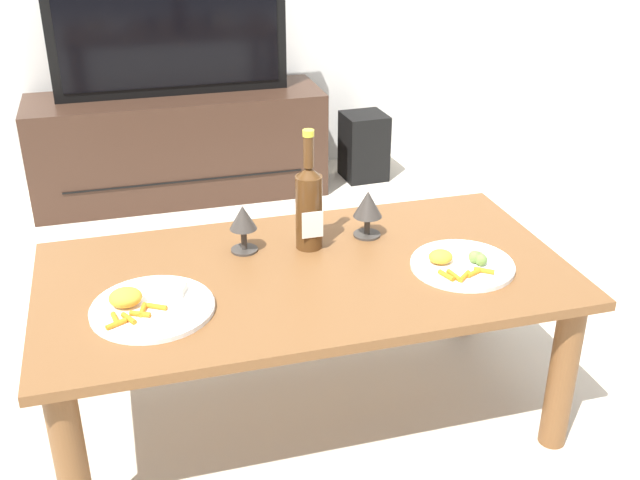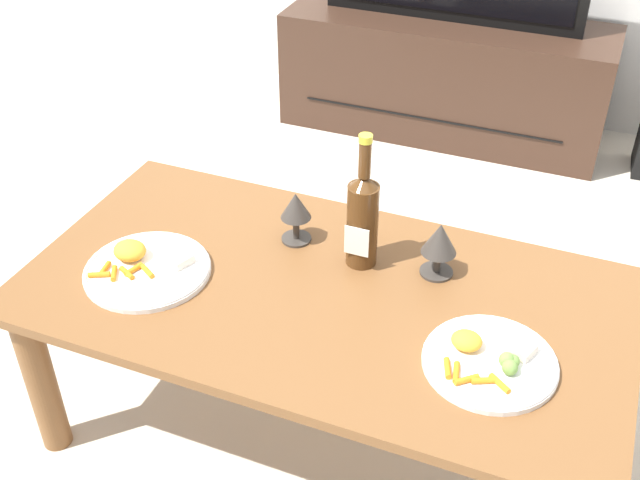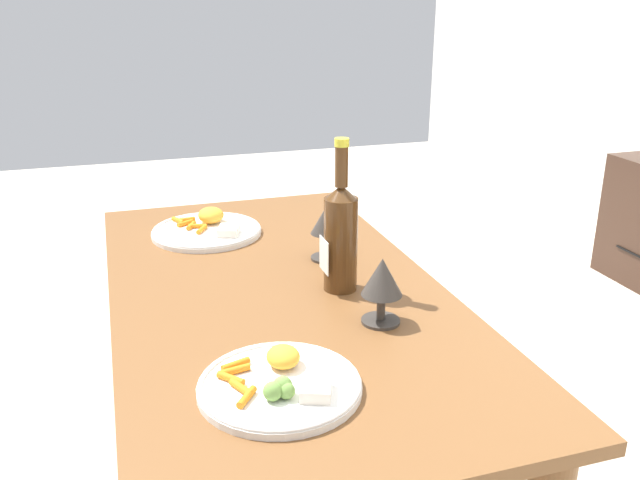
{
  "view_description": "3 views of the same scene",
  "coord_description": "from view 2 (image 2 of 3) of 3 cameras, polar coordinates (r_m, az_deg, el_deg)",
  "views": [
    {
      "loc": [
        -0.42,
        -1.62,
        1.36
      ],
      "look_at": [
        0.04,
        0.02,
        0.52
      ],
      "focal_mm": 42.58,
      "sensor_mm": 36.0,
      "label": 1
    },
    {
      "loc": [
        0.48,
        -1.21,
        1.52
      ],
      "look_at": [
        -0.04,
        0.08,
        0.52
      ],
      "focal_mm": 43.39,
      "sensor_mm": 36.0,
      "label": 2
    },
    {
      "loc": [
        1.29,
        -0.31,
        1.05
      ],
      "look_at": [
        0.02,
        0.09,
        0.56
      ],
      "focal_mm": 37.99,
      "sensor_mm": 36.0,
      "label": 3
    }
  ],
  "objects": [
    {
      "name": "goblet_right",
      "position": [
        1.7,
        8.81,
        -0.1
      ],
      "size": [
        0.08,
        0.08,
        0.13
      ],
      "color": "#38332D",
      "rests_on": "dining_table"
    },
    {
      "name": "dinner_plate_right",
      "position": [
        1.54,
        12.4,
        -8.64
      ],
      "size": [
        0.26,
        0.26,
        0.05
      ],
      "color": "white",
      "rests_on": "dining_table"
    },
    {
      "name": "goblet_left",
      "position": [
        1.79,
        -1.8,
        2.29
      ],
      "size": [
        0.07,
        0.07,
        0.13
      ],
      "color": "#38332D",
      "rests_on": "dining_table"
    },
    {
      "name": "dining_table",
      "position": [
        1.73,
        0.18,
        -5.58
      ],
      "size": [
        1.32,
        0.69,
        0.45
      ],
      "color": "brown",
      "rests_on": "ground_plane"
    },
    {
      "name": "ground_plane",
      "position": [
        2.0,
        0.16,
        -13.77
      ],
      "size": [
        6.4,
        6.4,
        0.0
      ],
      "primitive_type": "plane",
      "color": "beige"
    },
    {
      "name": "tv_stand",
      "position": [
        3.24,
        9.13,
        11.81
      ],
      "size": [
        1.29,
        0.41,
        0.47
      ],
      "color": "#382319",
      "rests_on": "ground_plane"
    },
    {
      "name": "dinner_plate_left",
      "position": [
        1.77,
        -12.72,
        -1.98
      ],
      "size": [
        0.28,
        0.28,
        0.05
      ],
      "color": "white",
      "rests_on": "dining_table"
    },
    {
      "name": "wine_bottle",
      "position": [
        1.7,
        3.16,
        1.78
      ],
      "size": [
        0.07,
        0.07,
        0.32
      ],
      "color": "#4C2D14",
      "rests_on": "dining_table"
    }
  ]
}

